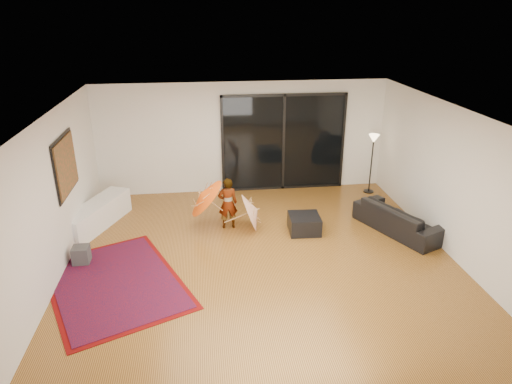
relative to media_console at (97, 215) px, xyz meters
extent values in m
plane|color=#A16B2C|center=(3.25, -1.79, -0.27)|extent=(7.00, 7.00, 0.00)
plane|color=white|center=(3.25, -1.79, 2.43)|extent=(7.00, 7.00, 0.00)
plane|color=silver|center=(3.25, 1.71, 1.08)|extent=(7.00, 0.00, 7.00)
plane|color=silver|center=(3.25, -5.29, 1.08)|extent=(7.00, 0.00, 7.00)
plane|color=silver|center=(-0.25, -1.79, 1.08)|extent=(0.00, 7.00, 7.00)
plane|color=silver|center=(6.75, -1.79, 1.08)|extent=(0.00, 7.00, 7.00)
cube|color=black|center=(4.25, 1.68, 0.93)|extent=(3.00, 0.04, 2.40)
cube|color=black|center=(4.25, 1.66, 2.10)|extent=(3.06, 0.06, 0.06)
cube|color=black|center=(4.25, 1.66, -0.24)|extent=(3.06, 0.06, 0.06)
cube|color=black|center=(4.25, 1.66, 0.93)|extent=(0.06, 0.06, 2.40)
cube|color=black|center=(-0.23, -0.79, 1.38)|extent=(0.02, 1.28, 1.08)
cube|color=#1A4123|center=(-0.21, -0.79, 1.38)|extent=(0.03, 1.18, 0.98)
cube|color=white|center=(0.00, 0.00, 0.00)|extent=(1.19, 1.94, 0.53)
cube|color=#424244|center=(0.00, -1.48, -0.10)|extent=(0.29, 0.29, 0.33)
cube|color=#620808|center=(0.69, -2.24, -0.26)|extent=(2.95, 3.36, 0.01)
cube|color=maroon|center=(0.69, -2.24, -0.25)|extent=(2.74, 3.15, 0.02)
imported|color=black|center=(6.20, -0.97, 0.02)|extent=(1.49, 2.08, 0.57)
cube|color=black|center=(4.27, -0.76, -0.09)|extent=(0.65, 0.65, 0.36)
cylinder|color=black|center=(6.35, 1.16, -0.25)|extent=(0.25, 0.25, 0.03)
cylinder|color=black|center=(6.35, 1.16, 0.41)|extent=(0.03, 0.03, 1.36)
cone|color=#FFD899|center=(6.35, 1.16, 1.11)|extent=(0.25, 0.25, 0.20)
imported|color=#999999|center=(2.73, -0.37, 0.28)|extent=(0.41, 0.29, 1.10)
cone|color=#E9510C|center=(2.18, -0.42, 0.47)|extent=(0.74, 0.91, 0.78)
cylinder|color=tan|center=(2.18, -0.42, 0.13)|extent=(0.38, 0.02, 0.36)
cylinder|color=tan|center=(2.18, -0.42, 0.57)|extent=(0.05, 0.02, 0.05)
cone|color=white|center=(3.33, -0.52, 0.24)|extent=(0.46, 0.81, 0.83)
cylinder|color=tan|center=(3.33, -0.52, -0.13)|extent=(0.52, 0.02, 0.22)
cylinder|color=tan|center=(3.33, -0.52, 0.35)|extent=(0.06, 0.02, 0.04)
camera|label=1|loc=(2.24, -8.98, 4.07)|focal=32.00mm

